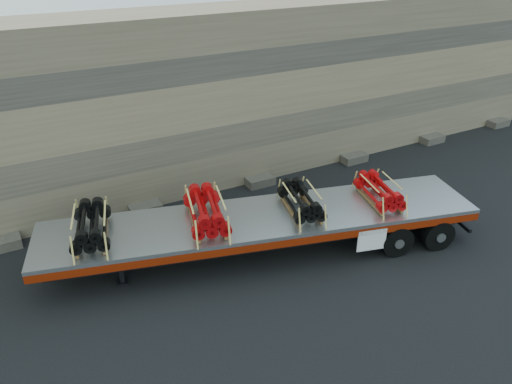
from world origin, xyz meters
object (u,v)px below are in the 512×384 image
at_px(bundle_midfront, 206,211).
at_px(bundle_rear, 379,192).
at_px(trailer, 262,234).
at_px(bundle_midrear, 301,201).
at_px(bundle_front, 91,226).

height_order(bundle_midfront, bundle_rear, bundle_midfront).
relative_size(bundle_midfront, bundle_rear, 1.16).
height_order(trailer, bundle_midrear, bundle_midrear).
height_order(bundle_front, bundle_rear, bundle_front).
bearing_deg(bundle_rear, trailer, 180.00).
relative_size(bundle_front, bundle_midfront, 0.94).
xyz_separation_m(bundle_midrear, bundle_rear, (2.70, -0.70, -0.01)).
xyz_separation_m(bundle_front, bundle_midrear, (6.36, -1.65, -0.02)).
xyz_separation_m(bundle_front, bundle_rear, (9.06, -2.35, -0.03)).
xyz_separation_m(trailer, bundle_rear, (3.95, -1.03, 1.07)).
bearing_deg(bundle_midrear, trailer, 180.00).
bearing_deg(trailer, bundle_midrear, -0.00).
distance_m(trailer, bundle_front, 5.39).
xyz_separation_m(bundle_midfront, bundle_rear, (5.71, -1.48, -0.06)).
bearing_deg(bundle_midfront, bundle_front, -180.00).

